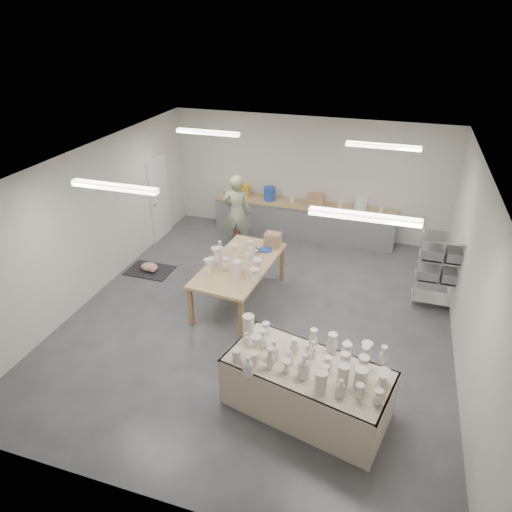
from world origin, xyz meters
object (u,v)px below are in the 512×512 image
(work_table, at_px, (242,262))
(potter, at_px, (237,213))
(red_stool, at_px, (241,233))
(drying_table, at_px, (307,385))

(work_table, bearing_deg, potter, 116.76)
(work_table, xyz_separation_m, red_stool, (-0.86, 2.39, -0.59))
(potter, xyz_separation_m, red_stool, (0.00, 0.27, -0.66))
(drying_table, xyz_separation_m, work_table, (-1.84, 2.44, 0.41))
(red_stool, bearing_deg, drying_table, -60.78)
(drying_table, distance_m, potter, 5.33)
(drying_table, distance_m, red_stool, 5.54)
(drying_table, height_order, red_stool, drying_table)
(work_table, xyz_separation_m, potter, (-0.86, 2.12, 0.07))
(potter, height_order, red_stool, potter)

